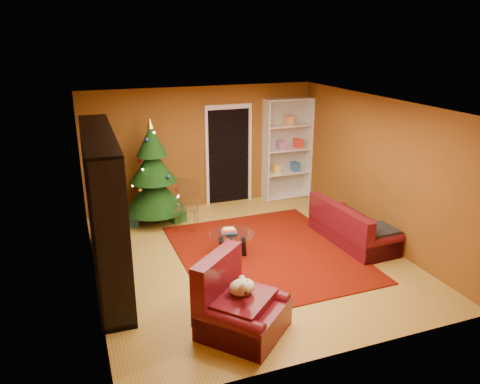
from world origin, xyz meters
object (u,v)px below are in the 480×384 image
object	(u,v)px
gift_box_red	(162,208)
white_bookshelf	(287,149)
gift_box_green	(177,214)
acrylic_chair	(186,208)
gift_box_teal	(131,219)
coffee_table	(232,244)
armchair	(244,304)
rug	(266,253)
christmas_tree	(153,173)
sofa	(354,223)
media_unit	(104,208)
dog	(242,287)

from	to	relation	value
gift_box_red	white_bookshelf	distance (m)	3.10
gift_box_green	acrylic_chair	distance (m)	0.57
gift_box_teal	coffee_table	world-z (taller)	coffee_table
gift_box_red	armchair	bearing A→B (deg)	-88.11
acrylic_chair	gift_box_red	bearing A→B (deg)	129.70
rug	coffee_table	world-z (taller)	coffee_table
gift_box_teal	armchair	xyz separation A→B (m)	(0.85, -4.05, 0.28)
christmas_tree	acrylic_chair	size ratio (longest dim) A/B	2.41
rug	acrylic_chair	size ratio (longest dim) A/B	3.84
armchair	christmas_tree	bearing A→B (deg)	53.21
gift_box_green	sofa	bearing A→B (deg)	-37.00
gift_box_teal	acrylic_chair	size ratio (longest dim) A/B	0.30
gift_box_red	white_bookshelf	xyz separation A→B (m)	(2.92, 0.02, 1.03)
white_bookshelf	sofa	xyz separation A→B (m)	(0.07, -2.66, -0.76)
rug	media_unit	xyz separation A→B (m)	(-2.62, 0.09, 1.15)
gift_box_teal	sofa	xyz separation A→B (m)	(3.69, -2.20, 0.25)
christmas_tree	gift_box_teal	xyz separation A→B (m)	(-0.49, 0.00, -0.90)
media_unit	dog	bearing A→B (deg)	-52.39
sofa	gift_box_green	bearing A→B (deg)	50.21
white_bookshelf	sofa	distance (m)	2.77
acrylic_chair	coffee_table	bearing A→B (deg)	-47.75
rug	acrylic_chair	xyz separation A→B (m)	(-1.03, 1.51, 0.43)
gift_box_teal	christmas_tree	bearing A→B (deg)	-0.36
christmas_tree	white_bookshelf	xyz separation A→B (m)	(3.13, 0.47, 0.11)
christmas_tree	gift_box_green	world-z (taller)	christmas_tree
armchair	dog	bearing A→B (deg)	45.00
white_bookshelf	armchair	world-z (taller)	white_bookshelf
sofa	rug	bearing A→B (deg)	83.43
gift_box_green	armchair	size ratio (longest dim) A/B	0.28
gift_box_teal	sofa	bearing A→B (deg)	-30.76
christmas_tree	coffee_table	size ratio (longest dim) A/B	2.69
rug	gift_box_teal	distance (m)	2.90
gift_box_teal	armchair	world-z (taller)	armchair
coffee_table	acrylic_chair	bearing A→B (deg)	108.40
sofa	acrylic_chair	world-z (taller)	acrylic_chair
gift_box_green	rug	bearing A→B (deg)	-60.83
coffee_table	rug	bearing A→B (deg)	-14.96
sofa	coffee_table	bearing A→B (deg)	80.52
sofa	media_unit	bearing A→B (deg)	84.50
media_unit	white_bookshelf	world-z (taller)	media_unit
coffee_table	gift_box_green	bearing A→B (deg)	106.29
coffee_table	christmas_tree	bearing A→B (deg)	116.30
gift_box_red	dog	bearing A→B (deg)	-88.03
gift_box_green	coffee_table	bearing A→B (deg)	-73.71
acrylic_chair	media_unit	bearing A→B (deg)	-114.43
rug	white_bookshelf	distance (m)	3.22
armchair	acrylic_chair	world-z (taller)	acrylic_chair
rug	dog	distance (m)	2.30
rug	dog	world-z (taller)	dog
gift_box_teal	acrylic_chair	world-z (taller)	acrylic_chair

